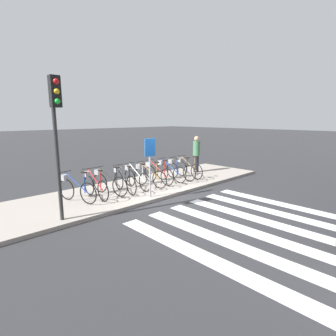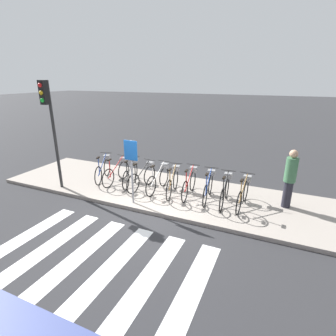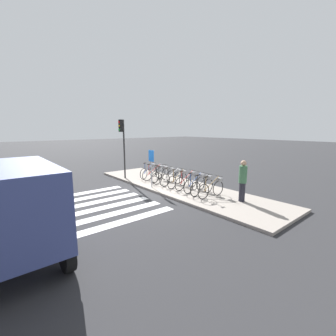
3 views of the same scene
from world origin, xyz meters
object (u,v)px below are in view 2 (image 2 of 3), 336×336
parked_bicycle_0 (104,168)px  parked_bicycle_5 (173,181)px  parked_bicycle_4 (159,178)px  parked_bicycle_9 (243,193)px  sign_post (131,161)px  traffic_light (49,114)px  pedestrian (290,177)px  parked_bicycle_2 (131,173)px  parked_bicycle_3 (143,176)px  parked_bicycle_6 (190,182)px  parked_bicycle_7 (209,186)px  parked_bicycle_1 (117,171)px  parked_bicycle_8 (225,190)px

parked_bicycle_0 → parked_bicycle_5: same height
parked_bicycle_4 → parked_bicycle_9: (2.89, -0.08, 0.00)m
sign_post → traffic_light: bearing=-179.1°
pedestrian → sign_post: 4.75m
parked_bicycle_2 → parked_bicycle_3: same height
parked_bicycle_6 → parked_bicycle_7: bearing=-4.5°
parked_bicycle_1 → parked_bicycle_5: same height
parked_bicycle_4 → parked_bicycle_9: 2.89m
parked_bicycle_0 → parked_bicycle_2: 1.23m
parked_bicycle_1 → sign_post: 2.12m
parked_bicycle_3 → parked_bicycle_4: same height
parked_bicycle_7 → parked_bicycle_3: bearing=-178.8°
parked_bicycle_5 → parked_bicycle_8: (1.77, -0.01, 0.00)m
parked_bicycle_3 → parked_bicycle_6: size_ratio=1.00×
parked_bicycle_6 → parked_bicycle_9: 1.77m
parked_bicycle_0 → sign_post: 2.64m
parked_bicycle_0 → parked_bicycle_8: same height
parked_bicycle_3 → pedestrian: size_ratio=0.93×
parked_bicycle_2 → pedestrian: pedestrian is taller
parked_bicycle_7 → traffic_light: size_ratio=0.46×
parked_bicycle_2 → parked_bicycle_4: 1.18m
parked_bicycle_5 → pedestrian: bearing=8.0°
parked_bicycle_5 → parked_bicycle_8: bearing=-0.4°
parked_bicycle_8 → traffic_light: bearing=-168.0°
pedestrian → traffic_light: traffic_light is taller
parked_bicycle_1 → pedestrian: bearing=4.0°
parked_bicycle_5 → parked_bicycle_9: same height
parked_bicycle_9 → pedestrian: pedestrian is taller
parked_bicycle_8 → pedestrian: size_ratio=0.93×
parked_bicycle_3 → parked_bicycle_6: 1.72m
pedestrian → parked_bicycle_1: bearing=-176.0°
parked_bicycle_5 → parked_bicycle_6: (0.56, 0.11, 0.00)m
parked_bicycle_0 → parked_bicycle_7: size_ratio=0.96×
parked_bicycle_6 → sign_post: size_ratio=0.83×
parked_bicycle_2 → parked_bicycle_9: (4.07, -0.15, 0.00)m
parked_bicycle_0 → parked_bicycle_6: 3.53m
parked_bicycle_0 → parked_bicycle_6: size_ratio=0.96×
parked_bicycle_4 → parked_bicycle_0: bearing=178.6°
parked_bicycle_6 → parked_bicycle_7: 0.66m
parked_bicycle_0 → parked_bicycle_1: same height
parked_bicycle_6 → sign_post: sign_post is taller
parked_bicycle_0 → pedestrian: size_ratio=0.90×
parked_bicycle_0 → parked_bicycle_8: bearing=-1.7°
parked_bicycle_1 → parked_bicycle_7: same height
parked_bicycle_5 → parked_bicycle_6: 0.57m
pedestrian → parked_bicycle_4: bearing=-174.0°
parked_bicycle_1 → parked_bicycle_6: bearing=0.5°
parked_bicycle_1 → parked_bicycle_3: (1.14, -0.08, 0.00)m
parked_bicycle_2 → parked_bicycle_8: bearing=-2.6°
parked_bicycle_5 → sign_post: bearing=-126.6°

